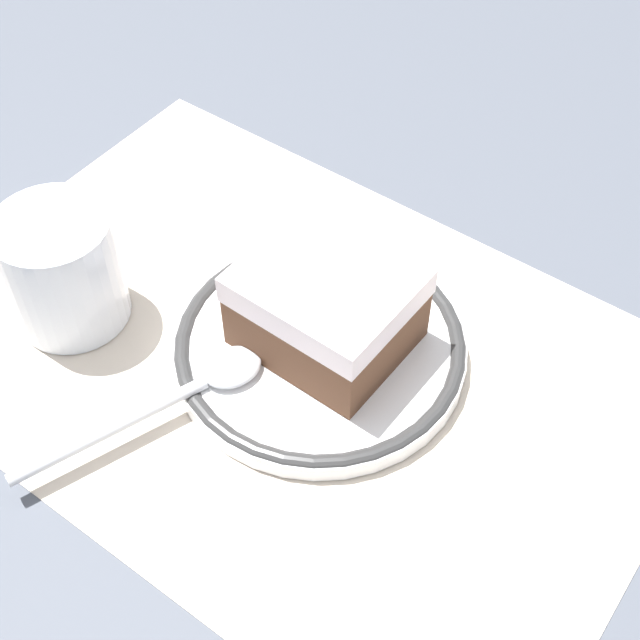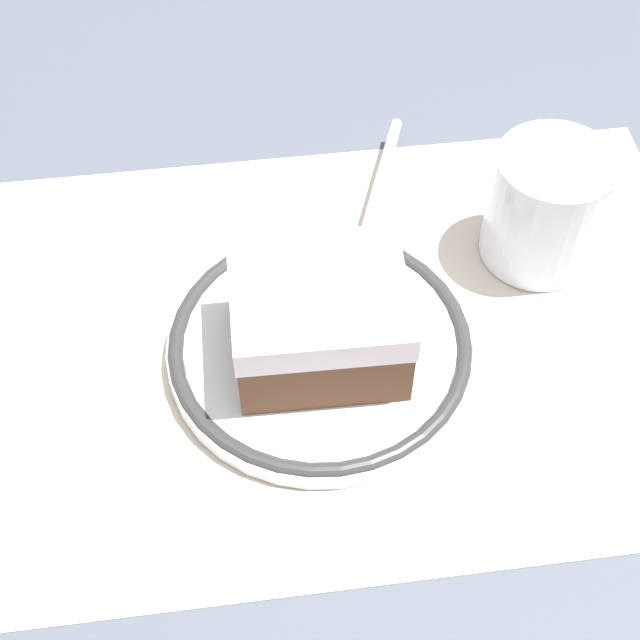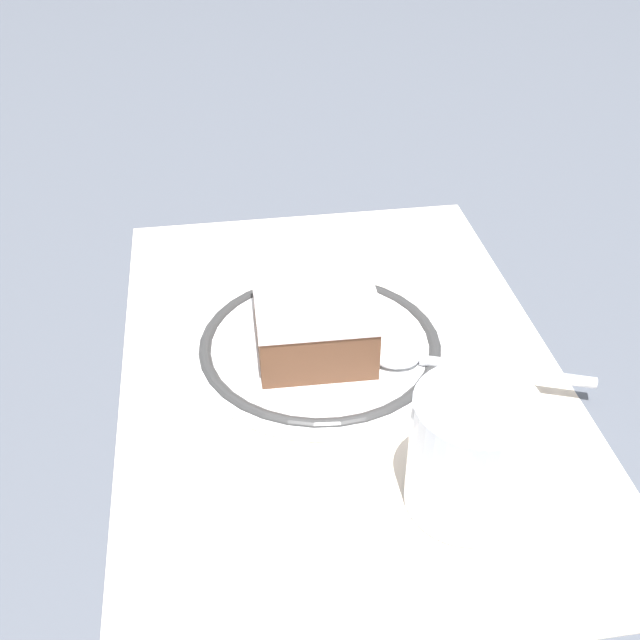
{
  "view_description": "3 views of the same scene",
  "coord_description": "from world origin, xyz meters",
  "px_view_note": "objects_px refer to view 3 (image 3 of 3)",
  "views": [
    {
      "loc": [
        0.21,
        -0.26,
        0.43
      ],
      "look_at": [
        0.01,
        0.01,
        0.03
      ],
      "focal_mm": 51.09,
      "sensor_mm": 36.0,
      "label": 1
    },
    {
      "loc": [
        0.05,
        0.32,
        0.44
      ],
      "look_at": [
        0.01,
        0.01,
        0.03
      ],
      "focal_mm": 53.2,
      "sensor_mm": 36.0,
      "label": 2
    },
    {
      "loc": [
        -0.41,
        0.08,
        0.35
      ],
      "look_at": [
        0.01,
        0.01,
        0.03
      ],
      "focal_mm": 43.5,
      "sensor_mm": 36.0,
      "label": 3
    }
  ],
  "objects_px": {
    "plate": "(320,348)",
    "cup": "(470,459)",
    "spoon": "(438,361)",
    "cake_slice": "(313,311)"
  },
  "relations": [
    {
      "from": "cake_slice",
      "to": "cup",
      "type": "height_order",
      "value": "cup"
    },
    {
      "from": "cup",
      "to": "cake_slice",
      "type": "bearing_deg",
      "value": 25.02
    },
    {
      "from": "plate",
      "to": "cup",
      "type": "relative_size",
      "value": 2.3
    },
    {
      "from": "plate",
      "to": "cup",
      "type": "xyz_separation_m",
      "value": [
        -0.14,
        -0.06,
        0.03
      ]
    },
    {
      "from": "plate",
      "to": "cup",
      "type": "distance_m",
      "value": 0.16
    },
    {
      "from": "cup",
      "to": "spoon",
      "type": "bearing_deg",
      "value": -6.99
    },
    {
      "from": "plate",
      "to": "cake_slice",
      "type": "relative_size",
      "value": 1.83
    },
    {
      "from": "cake_slice",
      "to": "spoon",
      "type": "xyz_separation_m",
      "value": [
        -0.04,
        -0.08,
        -0.02
      ]
    },
    {
      "from": "plate",
      "to": "spoon",
      "type": "xyz_separation_m",
      "value": [
        -0.04,
        -0.07,
        0.01
      ]
    },
    {
      "from": "spoon",
      "to": "cake_slice",
      "type": "bearing_deg",
      "value": 64.12
    }
  ]
}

